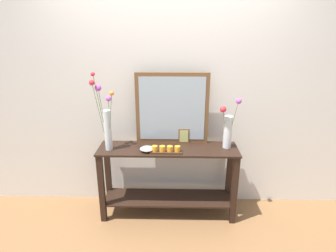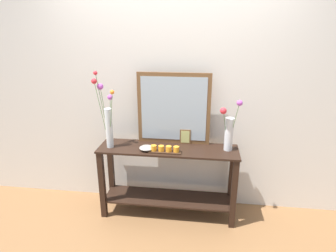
{
  "view_description": "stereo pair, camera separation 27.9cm",
  "coord_description": "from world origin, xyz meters",
  "px_view_note": "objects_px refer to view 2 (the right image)",
  "views": [
    {
      "loc": [
        0.06,
        -2.64,
        1.92
      ],
      "look_at": [
        0.0,
        0.0,
        1.0
      ],
      "focal_mm": 30.32,
      "sensor_mm": 36.0,
      "label": 1
    },
    {
      "loc": [
        0.34,
        -2.62,
        1.92
      ],
      "look_at": [
        0.0,
        0.0,
        1.0
      ],
      "focal_mm": 30.32,
      "sensor_mm": 36.0,
      "label": 2
    }
  ],
  "objects_px": {
    "console_table": "(168,175)",
    "picture_frame_small": "(185,137)",
    "mirror_leaning": "(174,109)",
    "tall_vase_left": "(107,118)",
    "vase_right": "(229,130)",
    "candle_tray": "(165,150)",
    "decorative_bowl": "(147,148)"
  },
  "relations": [
    {
      "from": "mirror_leaning",
      "to": "picture_frame_small",
      "type": "bearing_deg",
      "value": -6.77
    },
    {
      "from": "tall_vase_left",
      "to": "vase_right",
      "type": "xyz_separation_m",
      "value": [
        1.2,
        0.06,
        -0.1
      ]
    },
    {
      "from": "console_table",
      "to": "picture_frame_small",
      "type": "distance_m",
      "value": 0.44
    },
    {
      "from": "console_table",
      "to": "picture_frame_small",
      "type": "bearing_deg",
      "value": 40.99
    },
    {
      "from": "vase_right",
      "to": "decorative_bowl",
      "type": "xyz_separation_m",
      "value": [
        -0.8,
        -0.11,
        -0.18
      ]
    },
    {
      "from": "candle_tray",
      "to": "decorative_bowl",
      "type": "height_order",
      "value": "candle_tray"
    },
    {
      "from": "candle_tray",
      "to": "decorative_bowl",
      "type": "relative_size",
      "value": 2.2
    },
    {
      "from": "console_table",
      "to": "vase_right",
      "type": "xyz_separation_m",
      "value": [
        0.6,
        0.03,
        0.51
      ]
    },
    {
      "from": "tall_vase_left",
      "to": "candle_tray",
      "type": "height_order",
      "value": "tall_vase_left"
    },
    {
      "from": "picture_frame_small",
      "to": "decorative_bowl",
      "type": "xyz_separation_m",
      "value": [
        -0.37,
        -0.22,
        -0.05
      ]
    },
    {
      "from": "mirror_leaning",
      "to": "decorative_bowl",
      "type": "distance_m",
      "value": 0.48
    },
    {
      "from": "console_table",
      "to": "decorative_bowl",
      "type": "distance_m",
      "value": 0.4
    },
    {
      "from": "tall_vase_left",
      "to": "vase_right",
      "type": "distance_m",
      "value": 1.2
    },
    {
      "from": "tall_vase_left",
      "to": "picture_frame_small",
      "type": "height_order",
      "value": "tall_vase_left"
    },
    {
      "from": "console_table",
      "to": "picture_frame_small",
      "type": "relative_size",
      "value": 9.08
    },
    {
      "from": "console_table",
      "to": "tall_vase_left",
      "type": "distance_m",
      "value": 0.86
    },
    {
      "from": "candle_tray",
      "to": "picture_frame_small",
      "type": "distance_m",
      "value": 0.31
    },
    {
      "from": "console_table",
      "to": "picture_frame_small",
      "type": "xyz_separation_m",
      "value": [
        0.16,
        0.14,
        0.38
      ]
    },
    {
      "from": "mirror_leaning",
      "to": "console_table",
      "type": "bearing_deg",
      "value": -103.69
    },
    {
      "from": "decorative_bowl",
      "to": "console_table",
      "type": "bearing_deg",
      "value": 21.6
    },
    {
      "from": "vase_right",
      "to": "decorative_bowl",
      "type": "bearing_deg",
      "value": -172.41
    },
    {
      "from": "mirror_leaning",
      "to": "tall_vase_left",
      "type": "height_order",
      "value": "tall_vase_left"
    },
    {
      "from": "mirror_leaning",
      "to": "decorative_bowl",
      "type": "xyz_separation_m",
      "value": [
        -0.24,
        -0.24,
        -0.34
      ]
    },
    {
      "from": "picture_frame_small",
      "to": "decorative_bowl",
      "type": "height_order",
      "value": "picture_frame_small"
    },
    {
      "from": "candle_tray",
      "to": "decorative_bowl",
      "type": "xyz_separation_m",
      "value": [
        -0.19,
        0.02,
        -0.0
      ]
    },
    {
      "from": "mirror_leaning",
      "to": "picture_frame_small",
      "type": "height_order",
      "value": "mirror_leaning"
    },
    {
      "from": "candle_tray",
      "to": "tall_vase_left",
      "type": "bearing_deg",
      "value": 173.43
    },
    {
      "from": "console_table",
      "to": "candle_tray",
      "type": "distance_m",
      "value": 0.35
    },
    {
      "from": "mirror_leaning",
      "to": "candle_tray",
      "type": "distance_m",
      "value": 0.43
    },
    {
      "from": "mirror_leaning",
      "to": "decorative_bowl",
      "type": "height_order",
      "value": "mirror_leaning"
    },
    {
      "from": "mirror_leaning",
      "to": "candle_tray",
      "type": "relative_size",
      "value": 2.35
    },
    {
      "from": "mirror_leaning",
      "to": "vase_right",
      "type": "height_order",
      "value": "mirror_leaning"
    }
  ]
}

